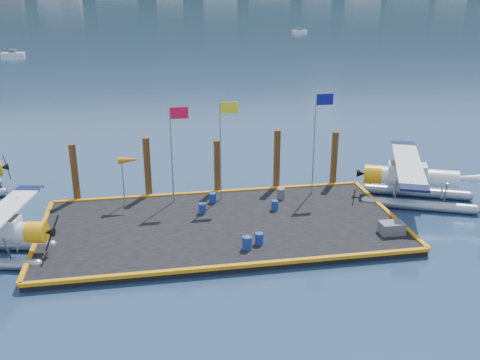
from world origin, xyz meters
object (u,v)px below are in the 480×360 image
Objects in this scene: drum_4 at (281,194)px; piling_4 at (334,160)px; drum_1 at (259,239)px; drum_2 at (275,205)px; flagpole_yellow at (224,136)px; seaplane_d at (413,180)px; piling_1 at (148,169)px; flagpole_blue at (318,129)px; piling_2 at (217,168)px; flagpole_red at (174,140)px; piling_0 at (75,175)px; drum_5 at (213,198)px; crate at (392,228)px; piling_3 at (277,162)px; windsock at (130,161)px; drum_3 at (247,243)px; drum_0 at (202,208)px.

drum_4 is 4.96m from piling_4.
drum_1 is 6.63m from drum_4.
flagpole_yellow reaches higher than drum_2.
flagpole_yellow reaches higher than drum_4.
seaplane_d reaches higher than drum_4.
flagpole_blue is at bearing -8.51° from piling_1.
flagpole_yellow reaches higher than seaplane_d.
flagpole_blue is at bearing -14.48° from piling_2.
piling_0 is (-6.21, 1.60, -2.40)m from flagpole_red.
drum_5 is at bearing 178.22° from drum_4.
piling_1 is at bearing 151.97° from drum_2.
flagpole_blue reaches higher than crate.
piling_4 is at bearing 92.97° from crate.
flagpole_yellow is 4.75m from piling_3.
crate is (5.49, -4.34, 0.03)m from drum_2.
windsock is 0.74× the size of piling_1.
seaplane_d is at bearing 53.15° from crate.
flagpole_red is 1.58× the size of piling_2.
windsock is (-2.73, 0.00, -1.17)m from flagpole_red.
piling_1 is at bearing 123.84° from drum_1.
flagpole_red is at bearing -150.20° from piling_2.
drum_3 is 0.16× the size of piling_1.
drum_4 is at bearing 64.63° from drum_2.
flagpole_red reaches higher than crate.
flagpole_yellow is at bearing 140.84° from crate.
flagpole_blue is 2.08× the size of windsock.
flagpole_red is 0.97× the size of flagpole_yellow.
drum_3 reaches higher than drum_4.
flagpole_red is at bearing 149.16° from crate.
flagpole_red is (-5.73, 2.36, 3.70)m from drum_2.
flagpole_red reaches higher than drum_4.
flagpole_red is at bearing 113.60° from drum_3.
piling_1 reaches higher than drum_5.
windsock is at bearing -24.73° from piling_0.
crate is at bearing -38.33° from drum_2.
piling_1 is (-3.91, 2.09, 1.40)m from drum_5.
flagpole_blue is at bearing 15.37° from drum_0.
crate is 19.35m from piling_0.
flagpole_yellow reaches higher than flagpole_red.
drum_0 is 5.39m from drum_4.
piling_0 is at bearing 173.99° from flagpole_blue.
piling_2 is (0.59, 2.09, 1.20)m from drum_5.
crate is at bearing -61.91° from piling_3.
drum_5 is 10.95m from crate.
piling_0 is at bearing 154.53° from crate.
drum_4 reaches higher than drum_5.
seaplane_d is 9.20m from drum_2.
piling_0 is (-8.41, 2.09, 1.30)m from drum_5.
piling_3 reaches higher than drum_5.
flagpole_blue is at bearing -0.00° from windsock.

